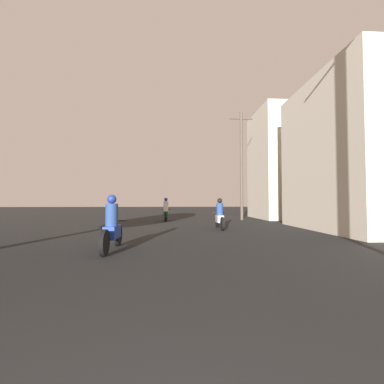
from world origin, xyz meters
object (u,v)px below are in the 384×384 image
at_px(building_right_far, 285,165).
at_px(utility_pole_far, 241,163).
at_px(motorcycle_blue, 112,228).
at_px(motorcycle_green, 166,212).
at_px(building_right_near, 360,155).
at_px(motorcycle_silver, 220,216).

xyz_separation_m(building_right_far, utility_pole_far, (-3.86, -1.58, -0.13)).
bearing_deg(utility_pole_far, motorcycle_blue, -120.27).
height_order(motorcycle_blue, utility_pole_far, utility_pole_far).
xyz_separation_m(motorcycle_blue, utility_pole_far, (6.29, 10.77, 3.40)).
distance_m(motorcycle_blue, motorcycle_green, 10.35).
bearing_deg(building_right_far, motorcycle_green, -167.34).
distance_m(motorcycle_blue, building_right_far, 16.37).
relative_size(building_right_near, utility_pole_far, 0.90).
relative_size(motorcycle_blue, utility_pole_far, 0.27).
bearing_deg(utility_pole_far, building_right_far, 22.26).
bearing_deg(building_right_near, motorcycle_silver, 171.16).
xyz_separation_m(motorcycle_blue, building_right_far, (10.15, 12.35, 3.53)).
xyz_separation_m(building_right_near, utility_pole_far, (-3.83, 6.57, 0.55)).
distance_m(motorcycle_silver, building_right_far, 10.22).
distance_m(building_right_near, building_right_far, 8.18).
bearing_deg(utility_pole_far, building_right_near, -59.73).
relative_size(motorcycle_blue, motorcycle_green, 1.00).
relative_size(building_right_near, building_right_far, 0.84).
distance_m(motorcycle_blue, motorcycle_silver, 6.42).
relative_size(motorcycle_blue, building_right_far, 0.25).
height_order(motorcycle_blue, building_right_near, building_right_near).
relative_size(motorcycle_blue, motorcycle_silver, 1.01).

